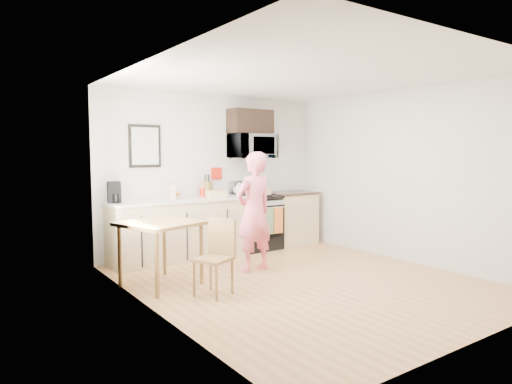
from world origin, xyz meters
TOP-DOWN VIEW (x-y plane):
  - floor at (0.00, 0.00)m, footprint 4.60×4.60m
  - back_wall at (0.00, 2.30)m, footprint 4.00×0.04m
  - front_wall at (0.00, -2.30)m, footprint 4.00×0.04m
  - left_wall at (-2.00, 0.00)m, footprint 0.04×4.60m
  - right_wall at (2.00, 0.00)m, footprint 0.04×4.60m
  - ceiling at (0.00, 0.00)m, footprint 4.00×4.60m
  - window at (-1.96, 0.80)m, footprint 0.06×1.40m
  - cabinet_left at (-0.80, 2.00)m, footprint 2.10×0.60m
  - countertop_left at (-0.80, 2.00)m, footprint 2.14×0.64m
  - cabinet_right at (1.43, 2.00)m, footprint 0.84×0.60m
  - countertop_right at (1.43, 2.00)m, footprint 0.88×0.64m
  - range at (0.63, 1.98)m, footprint 0.76×0.70m
  - microwave at (0.63, 2.08)m, footprint 0.76×0.51m
  - upper_cabinet at (0.63, 2.12)m, footprint 0.76×0.35m
  - wall_art at (-1.20, 2.28)m, footprint 0.50×0.04m
  - wall_trivet at (0.05, 2.28)m, footprint 0.20×0.02m
  - person at (-0.21, 0.81)m, footprint 0.65×0.47m
  - dining_table at (-1.57, 0.88)m, footprint 0.93×0.93m
  - chair at (-1.12, 0.21)m, footprint 0.52×0.49m
  - knife_block at (-0.20, 2.16)m, footprint 0.17×0.19m
  - utensil_crock at (-0.26, 2.20)m, footprint 0.11×0.11m
  - fruit_bowl at (-0.81, 2.07)m, footprint 0.23×0.23m
  - milk_carton at (-0.89, 1.98)m, footprint 0.11×0.11m
  - coffee_maker at (-1.75, 2.07)m, footprint 0.20×0.27m
  - bread_bag at (-0.18, 1.88)m, footprint 0.31×0.16m
  - cake at (0.74, 1.88)m, footprint 0.31×0.31m
  - kettle at (0.38, 2.09)m, footprint 0.20×0.20m
  - pot at (0.51, 1.77)m, footprint 0.22×0.37m

SIDE VIEW (x-z plane):
  - floor at x=0.00m, z-range 0.00..0.00m
  - range at x=0.63m, z-range -0.14..1.02m
  - cabinet_left at x=-0.80m, z-range 0.00..0.90m
  - cabinet_right at x=1.43m, z-range 0.00..0.90m
  - chair at x=-1.12m, z-range 0.13..1.01m
  - dining_table at x=-1.57m, z-range 0.31..1.11m
  - person at x=-0.21m, z-range 0.00..1.66m
  - countertop_left at x=-0.80m, z-range 0.90..0.94m
  - countertop_right at x=1.43m, z-range 0.90..0.94m
  - cake at x=0.74m, z-range 0.92..1.03m
  - fruit_bowl at x=-0.81m, z-range 0.93..1.03m
  - pot at x=0.51m, z-range 0.93..1.03m
  - bread_bag at x=-0.18m, z-range 0.94..1.05m
  - kettle at x=0.38m, z-range 0.91..1.16m
  - milk_carton at x=-0.89m, z-range 0.94..1.17m
  - knife_block at x=-0.20m, z-range 0.94..1.19m
  - utensil_crock at x=-0.26m, z-range 0.91..1.23m
  - coffee_maker at x=-1.75m, z-range 0.93..1.23m
  - back_wall at x=0.00m, z-range 0.00..2.60m
  - front_wall at x=0.00m, z-range 0.00..2.60m
  - left_wall at x=-2.00m, z-range 0.00..2.60m
  - right_wall at x=2.00m, z-range 0.00..2.60m
  - wall_trivet at x=0.05m, z-range 1.20..1.40m
  - window at x=-1.96m, z-range 0.80..2.30m
  - wall_art at x=-1.20m, z-range 1.43..2.08m
  - microwave at x=0.63m, z-range 1.55..1.97m
  - upper_cabinet at x=0.63m, z-range 1.98..2.38m
  - ceiling at x=0.00m, z-range 2.58..2.62m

